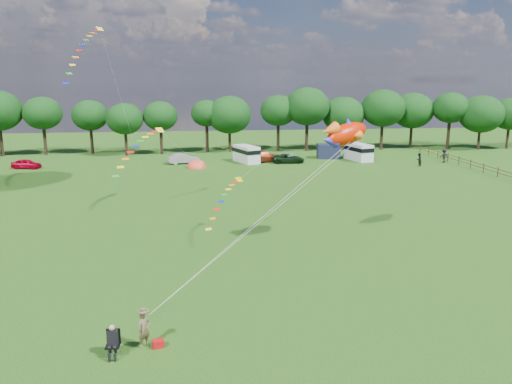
{
  "coord_description": "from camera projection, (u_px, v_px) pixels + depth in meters",
  "views": [
    {
      "loc": [
        -4.11,
        -24.67,
        11.43
      ],
      "look_at": [
        0.0,
        8.0,
        4.0
      ],
      "focal_mm": 35.0,
      "sensor_mm": 36.0,
      "label": 1
    }
  ],
  "objects": [
    {
      "name": "campervan_c",
      "position": [
        246.0,
        153.0,
        70.32
      ],
      "size": [
        3.65,
        5.21,
        2.35
      ],
      "rotation": [
        0.0,
        0.0,
        1.94
      ],
      "color": "silver",
      "rests_on": "ground"
    },
    {
      "name": "kite_flyer",
      "position": [
        144.0,
        329.0,
        21.64
      ],
      "size": [
        0.73,
        0.7,
        1.68
      ],
      "primitive_type": "imported",
      "rotation": [
        0.0,
        0.0,
        0.71
      ],
      "color": "brown",
      "rests_on": "ground"
    },
    {
      "name": "awning_navy",
      "position": [
        328.0,
        151.0,
        74.22
      ],
      "size": [
        3.62,
        3.1,
        2.04
      ],
      "primitive_type": "cube",
      "rotation": [
        0.0,
        0.0,
        -0.15
      ],
      "color": "#171B34",
      "rests_on": "ground"
    },
    {
      "name": "campervan_d",
      "position": [
        358.0,
        151.0,
        72.19
      ],
      "size": [
        3.22,
        5.28,
        2.41
      ],
      "rotation": [
        0.0,
        0.0,
        1.81
      ],
      "color": "silver",
      "rests_on": "ground"
    },
    {
      "name": "camp_chair",
      "position": [
        113.0,
        337.0,
        20.93
      ],
      "size": [
        0.62,
        0.61,
        1.46
      ],
      "rotation": [
        0.0,
        0.0,
        -0.05
      ],
      "color": "#99999E",
      "rests_on": "ground"
    },
    {
      "name": "streamer_kite_c",
      "position": [
        227.0,
        195.0,
        36.28
      ],
      "size": [
        3.09,
        4.83,
        2.76
      ],
      "rotation": [
        0.0,
        0.0,
        0.56
      ],
      "color": "#DCA705",
      "rests_on": "ground"
    },
    {
      "name": "tree_line",
      "position": [
        252.0,
        112.0,
        79.37
      ],
      "size": [
        102.98,
        10.98,
        10.27
      ],
      "color": "black",
      "rests_on": "ground"
    },
    {
      "name": "fence",
      "position": [
        477.0,
        165.0,
        64.03
      ],
      "size": [
        0.12,
        33.12,
        1.2
      ],
      "color": "#472D19",
      "rests_on": "ground"
    },
    {
      "name": "streamer_kite_a",
      "position": [
        86.0,
        46.0,
        50.19
      ],
      "size": [
        3.45,
        5.65,
        5.8
      ],
      "rotation": [
        0.0,
        0.0,
        0.66
      ],
      "color": "yellow",
      "rests_on": "ground"
    },
    {
      "name": "walker_b",
      "position": [
        444.0,
        156.0,
        70.19
      ],
      "size": [
        1.32,
        0.77,
        1.92
      ],
      "primitive_type": "imported",
      "rotation": [
        0.0,
        0.0,
        3.31
      ],
      "color": "black",
      "rests_on": "ground"
    },
    {
      "name": "car_b",
      "position": [
        183.0,
        159.0,
        69.35
      ],
      "size": [
        4.31,
        2.58,
        1.43
      ],
      "primitive_type": "imported",
      "rotation": [
        0.0,
        0.0,
        1.85
      ],
      "color": "gray",
      "rests_on": "ground"
    },
    {
      "name": "car_c",
      "position": [
        264.0,
        156.0,
        70.91
      ],
      "size": [
        5.62,
        3.84,
        1.56
      ],
      "primitive_type": "imported",
      "rotation": [
        0.0,
        0.0,
        1.92
      ],
      "color": "maroon",
      "rests_on": "ground"
    },
    {
      "name": "kite_bag",
      "position": [
        158.0,
        344.0,
        21.75
      ],
      "size": [
        0.54,
        0.43,
        0.34
      ],
      "primitive_type": "cube",
      "rotation": [
        0.0,
        0.0,
        0.23
      ],
      "color": "#A80C0F",
      "rests_on": "ground"
    },
    {
      "name": "walker_a",
      "position": [
        419.0,
        160.0,
        67.19
      ],
      "size": [
        1.02,
        0.92,
        1.79
      ],
      "primitive_type": "imported",
      "rotation": [
        0.0,
        0.0,
        3.71
      ],
      "color": "black",
      "rests_on": "ground"
    },
    {
      "name": "tent_greyblue",
      "position": [
        287.0,
        161.0,
        71.36
      ],
      "size": [
        3.04,
        3.33,
        2.26
      ],
      "color": "#4A606E",
      "rests_on": "ground"
    },
    {
      "name": "car_a",
      "position": [
        26.0,
        164.0,
        65.44
      ],
      "size": [
        4.05,
        2.22,
        1.28
      ],
      "primitive_type": "imported",
      "rotation": [
        0.0,
        0.0,
        1.38
      ],
      "color": "#A9001B",
      "rests_on": "ground"
    },
    {
      "name": "tent_orange",
      "position": [
        197.0,
        168.0,
        66.14
      ],
      "size": [
        2.72,
        2.98,
        2.13
      ],
      "color": "#DD442D",
      "rests_on": "ground"
    },
    {
      "name": "car_d",
      "position": [
        288.0,
        158.0,
        69.9
      ],
      "size": [
        4.68,
        2.21,
        1.26
      ],
      "primitive_type": "imported",
      "rotation": [
        0.0,
        0.0,
        1.55
      ],
      "color": "black",
      "rests_on": "ground"
    },
    {
      "name": "fish_kite",
      "position": [
        344.0,
        134.0,
        33.79
      ],
      "size": [
        4.22,
        2.93,
        2.25
      ],
      "rotation": [
        0.0,
        -0.21,
        0.47
      ],
      "color": "#C01C00",
      "rests_on": "ground"
    },
    {
      "name": "ground_plane",
      "position": [
        274.0,
        297.0,
        26.9
      ],
      "size": [
        180.0,
        180.0,
        0.0
      ],
      "primitive_type": "plane",
      "color": "black",
      "rests_on": "ground"
    },
    {
      "name": "streamer_kite_b",
      "position": [
        142.0,
        144.0,
        44.84
      ],
      "size": [
        4.41,
        4.72,
        3.84
      ],
      "rotation": [
        0.0,
        0.0,
        0.53
      ],
      "color": "yellow",
      "rests_on": "ground"
    }
  ]
}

